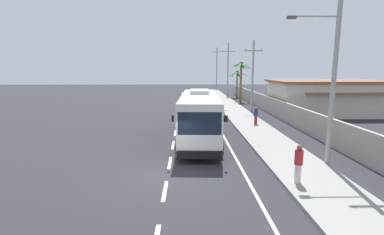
# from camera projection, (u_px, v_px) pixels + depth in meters

# --- Properties ---
(ground_plane) EXTENTS (160.00, 160.00, 0.00)m
(ground_plane) POSITION_uv_depth(u_px,v_px,m) (168.00, 175.00, 13.74)
(ground_plane) COLOR #28282D
(sidewalk_kerb) EXTENTS (3.20, 90.00, 0.14)m
(sidewalk_kerb) POSITION_uv_depth(u_px,v_px,m) (256.00, 129.00, 23.70)
(sidewalk_kerb) COLOR gray
(sidewalk_kerb) RESTS_ON ground
(lane_markings) EXTENTS (3.94, 71.10, 0.01)m
(lane_markings) POSITION_uv_depth(u_px,v_px,m) (200.00, 120.00, 28.38)
(lane_markings) COLOR white
(lane_markings) RESTS_ON ground
(boundary_wall) EXTENTS (0.24, 60.00, 1.88)m
(boundary_wall) POSITION_uv_depth(u_px,v_px,m) (285.00, 112.00, 27.56)
(boundary_wall) COLOR #9E998E
(boundary_wall) RESTS_ON ground
(coach_bus_foreground) EXTENTS (3.28, 10.70, 3.58)m
(coach_bus_foreground) POSITION_uv_depth(u_px,v_px,m) (199.00, 115.00, 20.01)
(coach_bus_foreground) COLOR silver
(coach_bus_foreground) RESTS_ON ground
(motorcycle_beside_bus) EXTENTS (0.56, 1.96, 1.60)m
(motorcycle_beside_bus) POSITION_uv_depth(u_px,v_px,m) (223.00, 114.00, 28.40)
(motorcycle_beside_bus) COLOR black
(motorcycle_beside_bus) RESTS_ON ground
(pedestrian_midwalk) EXTENTS (0.36, 0.36, 1.73)m
(pedestrian_midwalk) POSITION_uv_depth(u_px,v_px,m) (298.00, 163.00, 12.33)
(pedestrian_midwalk) COLOR beige
(pedestrian_midwalk) RESTS_ON sidewalk_kerb
(pedestrian_far_walk) EXTENTS (0.36, 0.36, 1.61)m
(pedestrian_far_walk) POSITION_uv_depth(u_px,v_px,m) (256.00, 115.00, 25.46)
(pedestrian_far_walk) COLOR red
(pedestrian_far_walk) RESTS_ON sidewalk_kerb
(utility_pole_nearest) EXTENTS (3.54, 0.24, 10.17)m
(utility_pole_nearest) POSITION_uv_depth(u_px,v_px,m) (334.00, 63.00, 14.17)
(utility_pole_nearest) COLOR #9E9E99
(utility_pole_nearest) RESTS_ON ground
(utility_pole_mid) EXTENTS (2.24, 0.24, 8.37)m
(utility_pole_mid) POSITION_uv_depth(u_px,v_px,m) (253.00, 75.00, 33.09)
(utility_pole_mid) COLOR #9E9E99
(utility_pole_mid) RESTS_ON ground
(utility_pole_far) EXTENTS (2.58, 0.24, 9.72)m
(utility_pole_far) POSITION_uv_depth(u_px,v_px,m) (228.00, 69.00, 51.71)
(utility_pole_far) COLOR #9E9E99
(utility_pole_far) RESTS_ON ground
(utility_pole_distant) EXTENTS (1.97, 0.24, 10.32)m
(utility_pole_distant) POSITION_uv_depth(u_px,v_px,m) (217.00, 68.00, 70.40)
(utility_pole_distant) COLOR #9E9E99
(utility_pole_distant) RESTS_ON ground
(palm_nearest) EXTENTS (3.78, 3.49, 4.86)m
(palm_nearest) POSITION_uv_depth(u_px,v_px,m) (237.00, 77.00, 50.10)
(palm_nearest) COLOR brown
(palm_nearest) RESTS_ON ground
(palm_second) EXTENTS (3.29, 3.09, 6.22)m
(palm_second) POSITION_uv_depth(u_px,v_px,m) (241.00, 74.00, 43.58)
(palm_second) COLOR brown
(palm_second) RESTS_ON ground
(roadside_building) EXTENTS (12.76, 7.81, 3.84)m
(roadside_building) POSITION_uv_depth(u_px,v_px,m) (329.00, 97.00, 31.85)
(roadside_building) COLOR beige
(roadside_building) RESTS_ON ground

